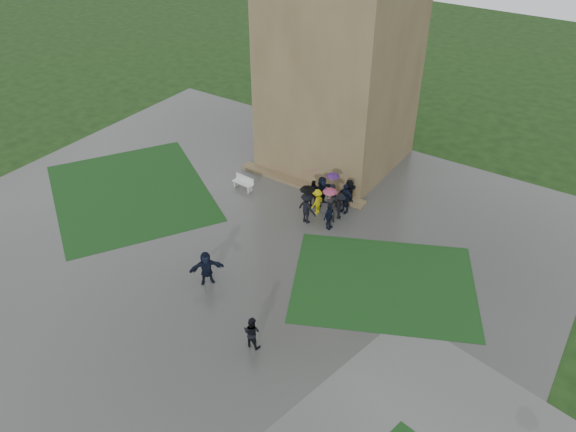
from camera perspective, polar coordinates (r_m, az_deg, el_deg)
The scene contains 10 objects.
ground at distance 29.22m, azimuth -9.96°, elevation -6.05°, with size 120.00×120.00×0.00m, color black.
plaza at distance 30.32m, azimuth -7.45°, elevation -4.02°, with size 34.00×34.00×0.02m, color #3A3937.
lawn_inset_left at distance 36.61m, azimuth -15.70°, elevation 2.35°, with size 11.00×9.00×0.01m, color black.
lawn_inset_right at distance 28.78m, azimuth 9.71°, elevation -6.71°, with size 9.00×7.00×0.01m, color black.
tower at distance 35.83m, azimuth 5.52°, elevation 18.60°, with size 8.00×8.00×18.00m, color brown.
tower_plinth at distance 35.88m, azimuth 1.33°, elevation 3.26°, with size 9.00×0.80×0.22m, color brown.
bench at distance 35.53m, azimuth -4.53°, elevation 3.41°, with size 1.48×0.56×0.84m.
visitor_cluster at distance 32.86m, azimuth 3.95°, elevation 1.98°, with size 3.12×4.15×2.57m.
pedestrian_mid at distance 28.12m, azimuth -8.29°, elevation -5.22°, with size 1.72×0.62×1.85m, color black.
pedestrian_near at distance 24.88m, azimuth -3.69°, elevation -11.68°, with size 0.79×0.45×1.62m, color black.
Camera 1 is at (16.24, -15.39, 18.79)m, focal length 35.00 mm.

